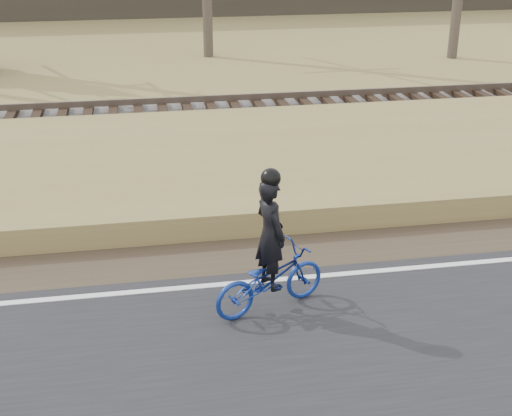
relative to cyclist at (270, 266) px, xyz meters
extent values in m
plane|color=olive|center=(-2.11, 0.55, -0.69)|extent=(120.00, 120.00, 0.00)
cube|color=silver|center=(-2.11, 0.75, -0.63)|extent=(120.00, 0.12, 0.01)
cube|color=#473A2B|center=(-2.11, 1.75, -0.67)|extent=(120.00, 1.60, 0.04)
cube|color=olive|center=(-2.11, 4.75, -0.47)|extent=(120.00, 5.00, 0.44)
cube|color=slate|center=(-2.11, 8.55, -0.47)|extent=(120.00, 3.00, 0.45)
cube|color=black|center=(-2.11, 8.55, -0.17)|extent=(120.00, 2.40, 0.14)
cube|color=brown|center=(-2.11, 7.83, -0.03)|extent=(120.00, 0.07, 0.15)
cube|color=brown|center=(-2.11, 9.27, -0.03)|extent=(120.00, 0.07, 0.15)
imported|color=navy|center=(0.00, 0.00, -0.20)|extent=(1.76, 1.15, 0.87)
imported|color=black|center=(0.00, 0.00, 0.47)|extent=(0.54, 0.65, 1.51)
sphere|color=black|center=(0.00, 0.00, 1.25)|extent=(0.26, 0.26, 0.26)
camera|label=1|loc=(-1.67, -8.25, 4.39)|focal=50.00mm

